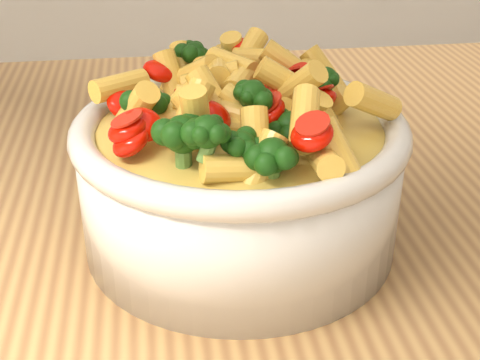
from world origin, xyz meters
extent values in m
cube|color=#AD814A|center=(0.00, 0.00, 0.88)|extent=(1.20, 0.80, 0.04)
cylinder|color=#AD814A|center=(0.55, 0.35, 0.43)|extent=(0.05, 0.05, 0.86)
cylinder|color=silver|center=(0.10, -0.04, 0.94)|extent=(0.22, 0.22, 0.09)
ellipsoid|color=silver|center=(0.10, -0.04, 0.92)|extent=(0.20, 0.20, 0.03)
torus|color=silver|center=(0.10, -0.04, 0.99)|extent=(0.23, 0.23, 0.02)
ellipsoid|color=#EBBD50|center=(0.10, -0.04, 0.99)|extent=(0.19, 0.19, 0.02)
camera|label=1|loc=(0.05, -0.45, 1.17)|focal=50.00mm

